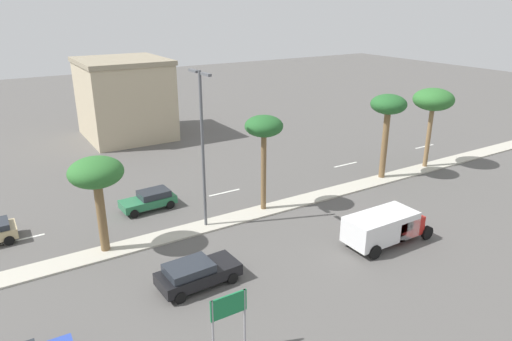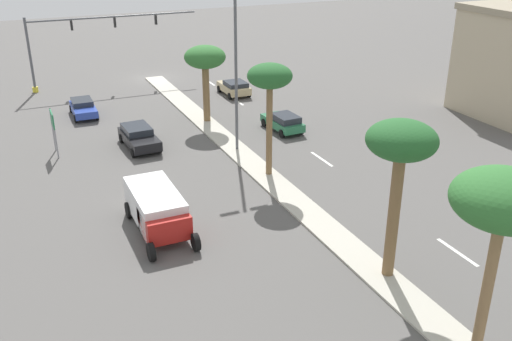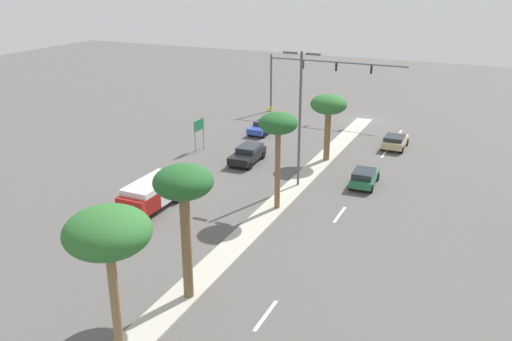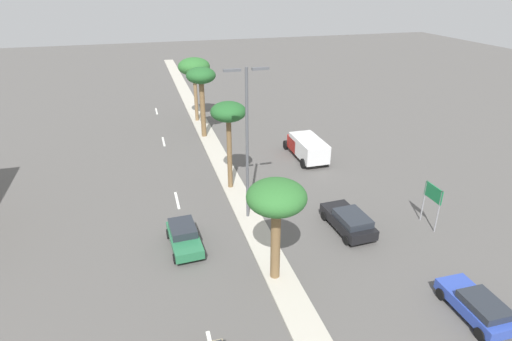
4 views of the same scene
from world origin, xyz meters
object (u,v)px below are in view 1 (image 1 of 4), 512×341
Objects in this scene: palm_tree_far at (96,175)px; palm_tree_inboard at (264,129)px; palm_tree_rear at (388,108)px; palm_tree_center at (433,101)px; sedan_black_outboard at (196,273)px; street_lamp_inboard at (202,139)px; box_truck at (386,226)px; commercial_building at (125,98)px; directional_road_sign at (229,312)px; sedan_green_center at (150,200)px.

palm_tree_inboard is at bearing 89.89° from palm_tree_far.
palm_tree_center is at bearing 89.07° from palm_tree_rear.
palm_tree_inboard is at bearing -89.98° from palm_tree_center.
sedan_black_outboard is (6.34, -8.36, -5.45)m from palm_tree_inboard.
street_lamp_inboard is 1.76× the size of box_truck.
commercial_building reaches higher than palm_tree_far.
palm_tree_inboard is at bearing 141.94° from directional_road_sign.
directional_road_sign is at bearing -38.06° from palm_tree_inboard.
palm_tree_inboard is 1.55× the size of sedan_black_outboard.
palm_tree_inboard is 18.06m from palm_tree_center.
palm_tree_center is 0.69× the size of street_lamp_inboard.
sedan_black_outboard is (6.15, -3.51, -5.50)m from street_lamp_inboard.
palm_tree_center is 1.60× the size of sedan_black_outboard.
street_lamp_inboard is (0.19, -22.91, -0.07)m from palm_tree_center.
street_lamp_inboard reaches higher than palm_tree_far.
commercial_building reaches higher than palm_tree_rear.
palm_tree_inboard reaches higher than box_truck.
palm_tree_center is at bearing 79.60° from sedan_green_center.
commercial_building is 1.38× the size of palm_tree_rear.
palm_tree_far is at bearing -89.82° from palm_tree_rear.
sedan_black_outboard is (6.34, -26.42, -5.57)m from palm_tree_center.
directional_road_sign is 15.66m from palm_tree_inboard.
palm_tree_inboard is at bearing -154.22° from box_truck.
box_truck is (8.40, -8.44, -5.11)m from palm_tree_rear.
street_lamp_inboard is 8.97m from sedan_black_outboard.
palm_tree_rear reaches higher than box_truck.
palm_tree_rear is 17.31m from street_lamp_inboard.
palm_tree_rear is at bearing 90.18° from palm_tree_far.
commercial_building is at bearing -174.12° from palm_tree_inboard.
directional_road_sign is 0.51× the size of box_truck.
sedan_green_center is (-4.82, -2.32, -5.54)m from street_lamp_inboard.
palm_tree_inboard is at bearing 5.88° from commercial_building.
street_lamp_inboard is at bearing 25.73° from sedan_green_center.
palm_tree_inboard is at bearing 57.12° from sedan_green_center.
directional_road_sign is 16.77m from sedan_green_center.
street_lamp_inboard is at bearing 159.09° from directional_road_sign.
sedan_black_outboard is at bearing -52.85° from palm_tree_inboard.
directional_road_sign is 5.86m from sedan_black_outboard.
street_lamp_inboard is at bearing 150.30° from sedan_black_outboard.
sedan_black_outboard is (-5.59, 0.98, -1.48)m from directional_road_sign.
commercial_building is 34.37m from box_truck.
commercial_building is 0.96× the size of street_lamp_inboard.
palm_tree_rear is at bearing -90.93° from palm_tree_center.
commercial_building reaches higher than box_truck.
box_truck is at bearing 40.84° from sedan_green_center.
palm_tree_rear reaches higher than sedan_black_outboard.
street_lamp_inboard is 7.70m from sedan_green_center.
street_lamp_inboard is (0.18, -4.85, 0.05)m from palm_tree_inboard.
directional_road_sign is 12.50m from palm_tree_far.
sedan_green_center is (-4.54, -19.63, -5.55)m from palm_tree_rear.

